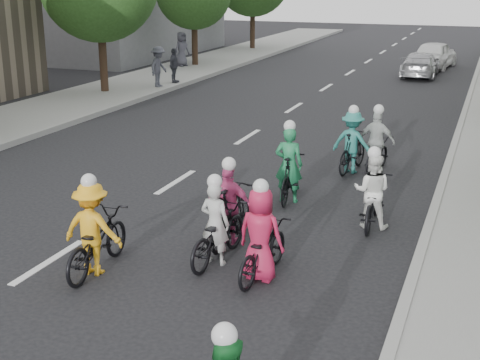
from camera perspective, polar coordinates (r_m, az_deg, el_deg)
The scene contains 17 objects.
ground at distance 12.22m, azimuth -15.99°, elevation -6.73°, with size 120.00×120.00×0.00m, color black.
sidewalk_left at distance 24.50m, azimuth -17.25°, elevation 5.27°, with size 4.00×80.00×0.15m, color gray.
curb_left at distance 23.35m, azimuth -13.45°, elevation 5.05°, with size 0.18×80.00×0.18m, color #999993.
curb_right at distance 19.42m, azimuth 17.66°, elevation 2.29°, with size 0.18×80.00×0.18m, color #999993.
cyclist_0 at distance 11.58m, azimuth -1.97°, elevation -4.43°, with size 0.82×1.93×1.61m.
cyclist_2 at distance 11.40m, azimuth -12.30°, elevation -4.71°, with size 1.06×1.99×1.74m.
cyclist_3 at distance 12.31m, azimuth -0.82°, elevation -2.65°, with size 0.90×1.88×1.68m.
cyclist_4 at distance 10.95m, azimuth 1.84°, elevation -5.47°, with size 0.81×1.80×1.72m.
cyclist_5 at distance 14.70m, azimuth 4.25°, elevation 0.63°, with size 0.65×1.78×1.83m.
cyclist_6 at distance 13.44m, azimuth 11.21°, elevation -1.50°, with size 0.75×1.85×1.64m.
cyclist_7 at distance 17.02m, azimuth 9.56°, elevation 2.85°, with size 1.10×1.79×1.73m.
cyclist_8 at distance 17.22m, azimuth 11.59°, elevation 2.65°, with size 0.97×1.66×1.73m.
follow_car_lead at distance 34.09m, azimuth 15.14°, elevation 9.50°, with size 1.65×4.07×1.18m, color #ABABAF.
follow_car_trail at distance 37.44m, azimuth 16.29°, elevation 10.25°, with size 1.70×4.24×1.44m, color silver.
spectator_0 at distance 29.17m, azimuth -6.97°, elevation 9.57°, with size 1.11×0.64×1.72m, color #4C4D59.
spectator_1 at distance 30.21m, azimuth -5.65°, elevation 9.70°, with size 0.90×0.37×1.53m, color #464751.
spectator_2 at distance 35.78m, azimuth -4.99°, elevation 11.07°, with size 0.87×0.56×1.77m, color #51505D.
Camera 1 is at (6.96, -8.81, 4.82)m, focal length 50.00 mm.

